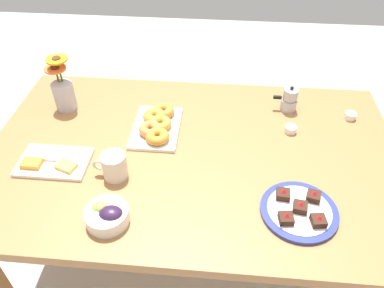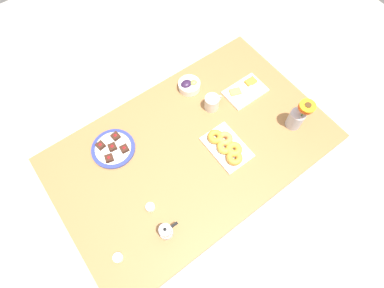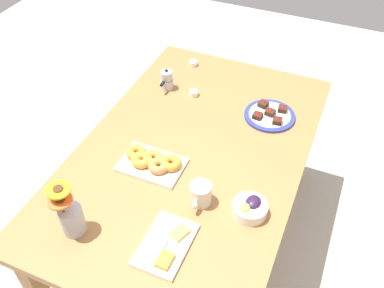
{
  "view_description": "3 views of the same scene",
  "coord_description": "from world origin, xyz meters",
  "views": [
    {
      "loc": [
        -0.1,
        1.06,
        1.72
      ],
      "look_at": [
        0.0,
        0.0,
        0.78
      ],
      "focal_mm": 35.0,
      "sensor_mm": 36.0,
      "label": 1
    },
    {
      "loc": [
        -0.45,
        -0.6,
        2.32
      ],
      "look_at": [
        0.0,
        0.0,
        0.78
      ],
      "focal_mm": 28.0,
      "sensor_mm": 36.0,
      "label": 2
    },
    {
      "loc": [
        1.3,
        0.55,
        2.11
      ],
      "look_at": [
        0.0,
        0.0,
        0.78
      ],
      "focal_mm": 40.0,
      "sensor_mm": 36.0,
      "label": 3
    }
  ],
  "objects": [
    {
      "name": "ground_plane",
      "position": [
        0.0,
        0.0,
        0.0
      ],
      "size": [
        6.0,
        6.0,
        0.0
      ],
      "primitive_type": "plane",
      "color": "#B7B2A8"
    },
    {
      "name": "dining_table",
      "position": [
        0.0,
        0.0,
        0.65
      ],
      "size": [
        1.6,
        1.0,
        0.74
      ],
      "color": "#9E6B3D",
      "rests_on": "ground_plane"
    },
    {
      "name": "coffee_mug",
      "position": [
        0.26,
        0.15,
        0.79
      ],
      "size": [
        0.12,
        0.09,
        0.1
      ],
      "color": "beige",
      "rests_on": "dining_table"
    },
    {
      "name": "grape_bowl",
      "position": [
        0.24,
        0.35,
        0.77
      ],
      "size": [
        0.14,
        0.14,
        0.07
      ],
      "color": "white",
      "rests_on": "dining_table"
    },
    {
      "name": "cheese_platter",
      "position": [
        0.51,
        0.11,
        0.75
      ],
      "size": [
        0.26,
        0.17,
        0.03
      ],
      "color": "white",
      "rests_on": "dining_table"
    },
    {
      "name": "croissant_platter",
      "position": [
        0.16,
        -0.13,
        0.76
      ],
      "size": [
        0.19,
        0.29,
        0.05
      ],
      "color": "white",
      "rests_on": "dining_table"
    },
    {
      "name": "jam_cup_honey",
      "position": [
        -0.39,
        -0.16,
        0.76
      ],
      "size": [
        0.05,
        0.05,
        0.03
      ],
      "color": "white",
      "rests_on": "dining_table"
    },
    {
      "name": "jam_cup_berry",
      "position": [
        -0.66,
        -0.27,
        0.76
      ],
      "size": [
        0.05,
        0.05,
        0.03
      ],
      "color": "white",
      "rests_on": "dining_table"
    },
    {
      "name": "dessert_plate",
      "position": [
        -0.37,
        0.26,
        0.75
      ],
      "size": [
        0.25,
        0.25,
        0.05
      ],
      "color": "navy",
      "rests_on": "dining_table"
    },
    {
      "name": "flower_vase",
      "position": [
        0.58,
        -0.24,
        0.82
      ],
      "size": [
        0.1,
        0.11,
        0.24
      ],
      "color": "#B2B2BC",
      "rests_on": "dining_table"
    },
    {
      "name": "moka_pot",
      "position": [
        -0.4,
        -0.32,
        0.79
      ],
      "size": [
        0.11,
        0.07,
        0.12
      ],
      "color": "#B7B7BC",
      "rests_on": "dining_table"
    }
  ]
}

